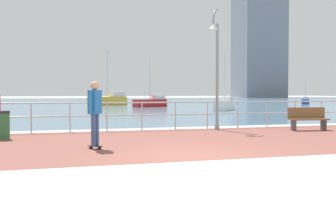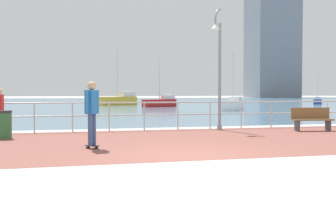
# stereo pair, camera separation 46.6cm
# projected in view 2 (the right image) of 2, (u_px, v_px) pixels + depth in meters

# --- Properties ---
(ground) EXTENTS (220.00, 220.00, 0.00)m
(ground) POSITION_uv_depth(u_px,v_px,m) (100.00, 105.00, 48.03)
(ground) COLOR #ADAAA5
(brick_paving) EXTENTS (28.00, 7.03, 0.01)m
(brick_paving) POSITION_uv_depth(u_px,v_px,m) (163.00, 141.00, 11.88)
(brick_paving) COLOR brown
(brick_paving) RESTS_ON ground
(harbor_water) EXTENTS (180.00, 88.00, 0.00)m
(harbor_water) POSITION_uv_depth(u_px,v_px,m) (96.00, 102.00, 59.11)
(harbor_water) COLOR slate
(harbor_water) RESTS_ON ground
(waterfront_railing) EXTENTS (25.25, 0.06, 1.15)m
(waterfront_railing) POSITION_uv_depth(u_px,v_px,m) (144.00, 111.00, 15.28)
(waterfront_railing) COLOR #B2BCC1
(waterfront_railing) RESTS_ON ground
(lamppost) EXTENTS (0.62, 0.70, 4.90)m
(lamppost) POSITION_uv_depth(u_px,v_px,m) (218.00, 63.00, 15.15)
(lamppost) COLOR gray
(lamppost) RESTS_ON ground
(skateboarder) EXTENTS (0.39, 0.51, 1.83)m
(skateboarder) POSITION_uv_depth(u_px,v_px,m) (92.00, 108.00, 10.25)
(skateboarder) COLOR black
(skateboarder) RESTS_ON ground
(trash_bin) EXTENTS (0.46, 0.46, 0.93)m
(trash_bin) POSITION_uv_depth(u_px,v_px,m) (5.00, 124.00, 12.52)
(trash_bin) COLOR #2D6638
(trash_bin) RESTS_ON ground
(park_bench) EXTENTS (1.64, 0.64, 0.92)m
(park_bench) POSITION_uv_depth(u_px,v_px,m) (312.00, 119.00, 15.06)
(park_bench) COLOR brown
(park_bench) RESTS_ON ground
(sailboat_ivory) EXTENTS (2.98, 3.42, 4.90)m
(sailboat_ivory) POSITION_uv_depth(u_px,v_px,m) (233.00, 105.00, 32.29)
(sailboat_ivory) COLOR white
(sailboat_ivory) RESTS_ON ground
(sailboat_yellow) EXTENTS (2.51, 2.91, 4.15)m
(sailboat_yellow) POSITION_uv_depth(u_px,v_px,m) (318.00, 101.00, 49.59)
(sailboat_yellow) COLOR #284799
(sailboat_yellow) RESTS_ON ground
(sailboat_teal) EXTENTS (3.84, 2.41, 5.17)m
(sailboat_teal) POSITION_uv_depth(u_px,v_px,m) (160.00, 102.00, 40.33)
(sailboat_teal) COLOR #B21E1E
(sailboat_teal) RESTS_ON ground
(sailboat_gray) EXTENTS (4.87, 3.39, 6.62)m
(sailboat_gray) POSITION_uv_depth(u_px,v_px,m) (119.00, 100.00, 45.69)
(sailboat_gray) COLOR gold
(sailboat_gray) RESTS_ON ground
(tower_beige) EXTENTS (13.53, 11.41, 33.79)m
(tower_beige) POSITION_uv_depth(u_px,v_px,m) (272.00, 45.00, 115.85)
(tower_beige) COLOR slate
(tower_beige) RESTS_ON ground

